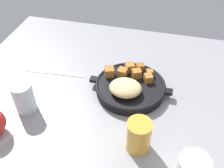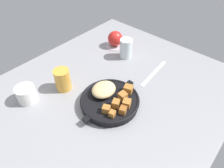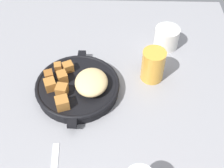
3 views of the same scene
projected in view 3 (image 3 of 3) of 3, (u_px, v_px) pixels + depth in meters
ground_plane at (94, 110)px, 81.47cm from camera, size 108.26×93.14×2.40cm
cast_iron_skillet at (78, 86)px, 82.51cm from camera, size 28.48×24.15×7.12cm
ceramic_mug_white at (167, 38)px, 95.35cm from camera, size 8.00×8.00×7.02cm
juice_glass_amber at (153, 65)px, 84.60cm from camera, size 6.81×6.81×9.99cm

